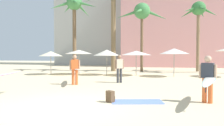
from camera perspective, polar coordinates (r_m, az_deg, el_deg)
ground at (r=7.10m, az=-13.86°, el=-11.78°), size 120.00×120.00×0.00m
hotel_pink at (r=36.15m, az=21.71°, el=11.18°), size 22.26×8.93×15.12m
palm_tree_far_left at (r=24.15m, az=-10.50°, el=14.66°), size 5.29×4.93×8.59m
palm_tree_right at (r=22.84m, az=8.34°, el=13.35°), size 5.57×5.45×7.43m
palm_tree_far_right at (r=24.54m, az=23.05°, el=12.54°), size 3.83×3.99×7.61m
cafe_umbrella_0 at (r=19.18m, az=-16.79°, el=2.50°), size 2.15×2.15×2.12m
cafe_umbrella_2 at (r=17.92m, az=-1.49°, el=2.92°), size 2.37×2.37×2.25m
cafe_umbrella_3 at (r=17.22m, az=17.03°, el=3.18°), size 2.36×2.36×2.30m
cafe_umbrella_4 at (r=18.70m, az=-9.27°, el=3.09°), size 2.53×2.53×2.25m
cafe_umbrella_6 at (r=17.60m, az=6.81°, el=2.81°), size 2.65×2.65×2.14m
beach_towel at (r=7.64m, az=7.05°, el=-10.70°), size 1.99×1.19×0.01m
backpack at (r=7.48m, az=-0.45°, el=-9.43°), size 0.35×0.35×0.42m
person_near_right at (r=12.17m, az=-10.15°, el=-1.60°), size 1.58×3.04×1.74m
person_mid_left at (r=7.93m, az=25.42°, el=-3.74°), size 1.32×2.81×1.70m
person_far_left at (r=12.78m, az=2.07°, el=-1.26°), size 0.58×0.38×1.75m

